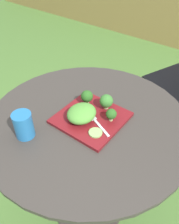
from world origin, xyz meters
name	(u,v)px	position (x,y,z in m)	size (l,w,h in m)	color
ground_plane	(88,202)	(0.00, 0.00, 0.00)	(12.00, 12.00, 0.00)	#4C7533
patio_table	(88,157)	(0.00, 0.00, 0.45)	(0.88, 0.88, 0.71)	#38332D
salad_plate	(91,118)	(0.01, 0.01, 0.72)	(0.27, 0.27, 0.01)	maroon
drinking_glass	(24,126)	(-0.14, -0.22, 0.76)	(0.08, 0.08, 0.11)	#236BA8
fork	(96,122)	(0.05, -0.01, 0.73)	(0.15, 0.08, 0.00)	silver
lettuce_mound	(82,113)	(-0.01, -0.03, 0.76)	(0.11, 0.13, 0.06)	#519338
broccoli_floret_0	(106,101)	(0.03, 0.09, 0.76)	(0.06, 0.06, 0.07)	#99B770
broccoli_floret_1	(111,114)	(0.09, 0.04, 0.76)	(0.04, 0.04, 0.06)	#99B770
broccoli_floret_2	(87,96)	(-0.06, 0.07, 0.76)	(0.05, 0.05, 0.07)	#99B770
cucumber_slice_0	(95,133)	(0.08, -0.06, 0.73)	(0.05, 0.05, 0.01)	#8EB766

